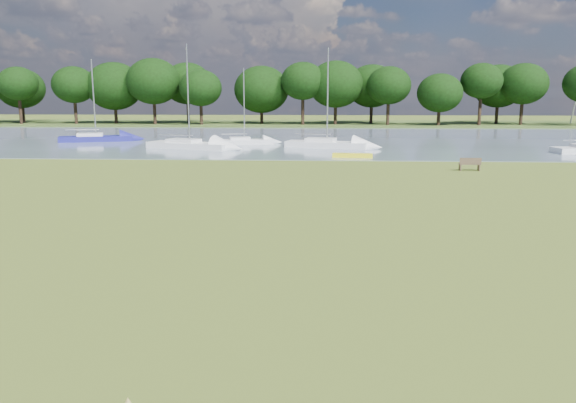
{
  "coord_description": "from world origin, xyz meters",
  "views": [
    {
      "loc": [
        1.46,
        -20.52,
        5.1
      ],
      "look_at": [
        0.46,
        -2.0,
        1.5
      ],
      "focal_mm": 35.0,
      "sensor_mm": 36.0,
      "label": 1
    }
  ],
  "objects_px": {
    "kayak": "(352,155)",
    "sailboat_0": "(244,140)",
    "sailboat_4": "(189,143)",
    "riverbank_bench": "(470,164)",
    "sailboat_5": "(326,142)",
    "sailboat_6": "(95,137)"
  },
  "relations": [
    {
      "from": "kayak",
      "to": "sailboat_0",
      "type": "xyz_separation_m",
      "value": [
        -10.12,
        11.1,
        0.27
      ]
    },
    {
      "from": "kayak",
      "to": "sailboat_4",
      "type": "height_order",
      "value": "sailboat_4"
    },
    {
      "from": "riverbank_bench",
      "to": "sailboat_5",
      "type": "bearing_deg",
      "value": 122.14
    },
    {
      "from": "kayak",
      "to": "sailboat_4",
      "type": "bearing_deg",
      "value": 160.32
    },
    {
      "from": "riverbank_bench",
      "to": "sailboat_5",
      "type": "xyz_separation_m",
      "value": [
        -9.33,
        15.01,
        0.12
      ]
    },
    {
      "from": "riverbank_bench",
      "to": "sailboat_0",
      "type": "bearing_deg",
      "value": 134.25
    },
    {
      "from": "sailboat_4",
      "to": "sailboat_5",
      "type": "distance_m",
      "value": 12.74
    },
    {
      "from": "riverbank_bench",
      "to": "sailboat_0",
      "type": "distance_m",
      "value": 25.13
    },
    {
      "from": "kayak",
      "to": "sailboat_5",
      "type": "bearing_deg",
      "value": 108.81
    },
    {
      "from": "sailboat_6",
      "to": "sailboat_4",
      "type": "bearing_deg",
      "value": -49.84
    },
    {
      "from": "kayak",
      "to": "sailboat_5",
      "type": "distance_m",
      "value": 8.28
    },
    {
      "from": "sailboat_0",
      "to": "sailboat_4",
      "type": "distance_m",
      "value": 6.33
    },
    {
      "from": "kayak",
      "to": "riverbank_bench",
      "type": "bearing_deg",
      "value": -38.69
    },
    {
      "from": "sailboat_5",
      "to": "sailboat_6",
      "type": "bearing_deg",
      "value": -177.27
    },
    {
      "from": "sailboat_5",
      "to": "sailboat_4",
      "type": "bearing_deg",
      "value": -158.42
    },
    {
      "from": "sailboat_4",
      "to": "sailboat_6",
      "type": "bearing_deg",
      "value": 170.49
    },
    {
      "from": "riverbank_bench",
      "to": "sailboat_0",
      "type": "relative_size",
      "value": 0.19
    },
    {
      "from": "sailboat_0",
      "to": "sailboat_5",
      "type": "distance_m",
      "value": 8.69
    },
    {
      "from": "sailboat_0",
      "to": "sailboat_4",
      "type": "relative_size",
      "value": 0.79
    },
    {
      "from": "sailboat_5",
      "to": "sailboat_0",
      "type": "bearing_deg",
      "value": 174.87
    },
    {
      "from": "riverbank_bench",
      "to": "sailboat_6",
      "type": "distance_m",
      "value": 39.32
    },
    {
      "from": "sailboat_4",
      "to": "sailboat_5",
      "type": "xyz_separation_m",
      "value": [
        12.67,
        1.33,
        0.03
      ]
    }
  ]
}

